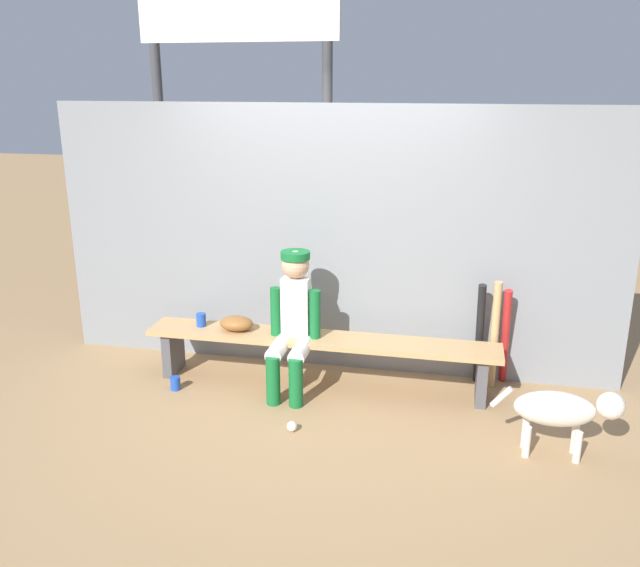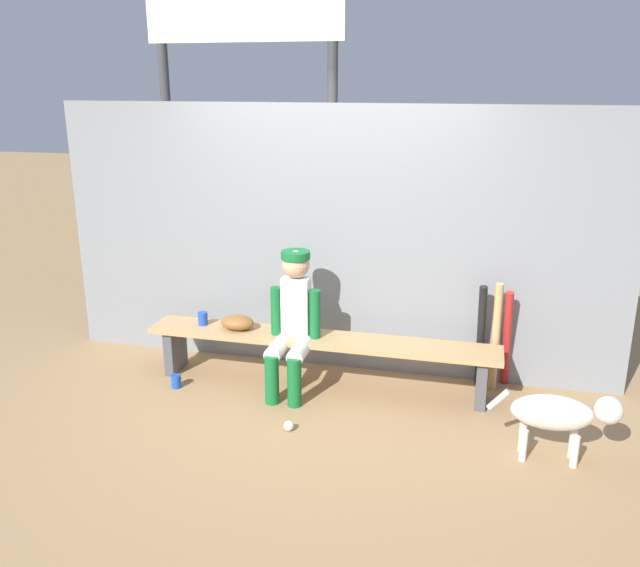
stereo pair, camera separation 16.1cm
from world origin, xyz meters
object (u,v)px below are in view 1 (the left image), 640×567
bat_aluminum_red (505,337)px  baseball (292,426)px  dugout_bench (320,347)px  bat_aluminum_black (480,334)px  scoreboard (244,42)px  baseball_glove (236,323)px  player_seated (293,318)px  bat_wood_tan (494,335)px  cup_on_bench (201,320)px  dog (563,410)px  cup_on_ground (175,383)px

bat_aluminum_red → baseball: size_ratio=11.53×
dugout_bench → bat_aluminum_red: bat_aluminum_red is taller
bat_aluminum_black → scoreboard: size_ratio=0.23×
baseball_glove → bat_aluminum_black: bat_aluminum_black is taller
player_seated → baseball: player_seated is taller
dugout_bench → player_seated: (-0.20, -0.11, 0.27)m
baseball_glove → baseball: 1.10m
bat_wood_tan → cup_on_bench: bearing=-174.7°
dugout_bench → bat_aluminum_red: bearing=12.9°
dog → cup_on_ground: bearing=172.6°
dog → baseball: bearing=-177.9°
scoreboard → baseball: bearing=-65.7°
dugout_bench → dog: bearing=-21.2°
cup_on_ground → dog: 2.95m
cup_on_ground → dugout_bench: bearing=15.6°
dugout_bench → bat_wood_tan: 1.40m
bat_aluminum_black → baseball_glove: bearing=-171.1°
player_seated → dog: player_seated is taller
baseball → player_seated: bearing=103.4°
bat_wood_tan → bat_aluminum_red: bearing=40.9°
dugout_bench → cup_on_bench: 1.03m
baseball → cup_on_bench: cup_on_bench is taller
bat_wood_tan → bat_aluminum_red: 0.12m
bat_wood_tan → cup_on_bench: (-2.39, -0.22, 0.03)m
player_seated → scoreboard: bearing=118.3°
baseball → scoreboard: 3.65m
baseball_glove → cup_on_ground: 0.69m
scoreboard → player_seated: bearing=-61.7°
dugout_bench → bat_wood_tan: bearing=10.6°
scoreboard → dog: 4.30m
bat_aluminum_black → dog: size_ratio=1.04×
bat_aluminum_red → cup_on_bench: bearing=-173.1°
bat_aluminum_red → scoreboard: bearing=155.5°
bat_aluminum_red → cup_on_bench: bat_aluminum_red is taller
baseball → dog: size_ratio=0.09×
bat_wood_tan → bat_aluminum_red: (0.09, 0.08, -0.03)m
bat_aluminum_black → cup_on_bench: bearing=-173.2°
baseball → bat_aluminum_red: bearing=36.1°
baseball_glove → cup_on_bench: (-0.32, 0.03, -0.01)m
dog → dugout_bench: bearing=158.8°
bat_aluminum_black → player_seated: bearing=-164.1°
dugout_bench → bat_wood_tan: (1.37, 0.26, 0.11)m
cup_on_bench → dugout_bench: bearing=-1.8°
bat_aluminum_black → dog: bearing=-62.0°
player_seated → dog: (1.98, -0.58, -0.28)m
dugout_bench → baseball_glove: bearing=180.0°
bat_aluminum_black → bat_aluminum_red: size_ratio=1.03×
cup_on_bench → scoreboard: size_ratio=0.03×
bat_aluminum_black → bat_wood_tan: bearing=-23.6°
player_seated → cup_on_bench: size_ratio=10.28×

